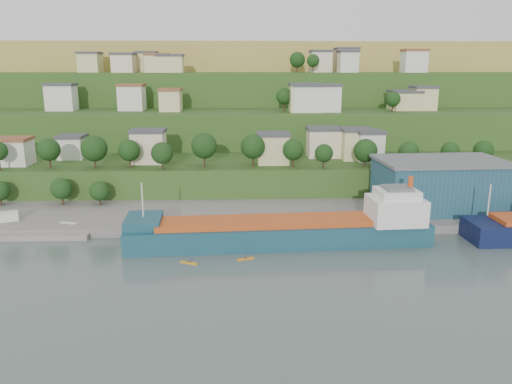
{
  "coord_description": "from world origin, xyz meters",
  "views": [
    {
      "loc": [
        -1.33,
        -91.72,
        37.03
      ],
      "look_at": [
        2.23,
        15.0,
        10.28
      ],
      "focal_mm": 35.0,
      "sensor_mm": 36.0,
      "label": 1
    }
  ],
  "objects_px": {
    "warehouse": "(440,184)",
    "kayak_orange": "(246,258)",
    "cargo_ship_near": "(289,232)",
    "caravan": "(4,219)"
  },
  "relations": [
    {
      "from": "warehouse",
      "to": "kayak_orange",
      "type": "distance_m",
      "value": 57.24
    },
    {
      "from": "cargo_ship_near",
      "to": "caravan",
      "type": "height_order",
      "value": "cargo_ship_near"
    },
    {
      "from": "caravan",
      "to": "kayak_orange",
      "type": "bearing_deg",
      "value": -44.67
    },
    {
      "from": "warehouse",
      "to": "caravan",
      "type": "distance_m",
      "value": 106.08
    },
    {
      "from": "caravan",
      "to": "kayak_orange",
      "type": "xyz_separation_m",
      "value": [
        56.38,
        -20.79,
        -2.4
      ]
    },
    {
      "from": "cargo_ship_near",
      "to": "warehouse",
      "type": "distance_m",
      "value": 44.76
    },
    {
      "from": "warehouse",
      "to": "kayak_orange",
      "type": "relative_size",
      "value": 9.21
    },
    {
      "from": "caravan",
      "to": "kayak_orange",
      "type": "height_order",
      "value": "caravan"
    },
    {
      "from": "cargo_ship_near",
      "to": "caravan",
      "type": "relative_size",
      "value": 10.43
    },
    {
      "from": "cargo_ship_near",
      "to": "caravan",
      "type": "distance_m",
      "value": 66.91
    }
  ]
}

